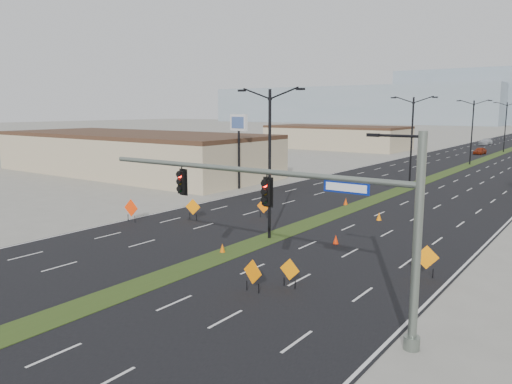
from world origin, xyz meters
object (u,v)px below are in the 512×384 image
Objects in this scene: construction_sign_5 at (427,258)px; pole_sign_west at (239,129)px; streetlight_3 at (506,125)px; car_far at (486,142)px; cone_0 at (222,248)px; car_left at (480,151)px; cone_3 at (346,202)px; cone_1 at (336,239)px; construction_sign_4 at (290,271)px; construction_sign_1 at (193,208)px; cone_2 at (379,216)px; streetlight_0 at (270,159)px; streetlight_2 at (472,130)px; signal_mast at (304,207)px; construction_sign_0 at (131,209)px; construction_sign_2 at (264,207)px; streetlight_1 at (412,139)px; construction_sign_3 at (253,273)px.

pole_sign_west is (-25.99, 17.44, 5.55)m from construction_sign_5.
car_far is (-7.49, 20.41, -4.68)m from streetlight_3.
cone_0 is (-11.51, -2.85, -0.72)m from construction_sign_5.
streetlight_3 is 2.52× the size of car_left.
pole_sign_west reaches higher than cone_3.
construction_sign_4 is at bearing -78.01° from cone_1.
construction_sign_1 is 14.76m from cone_2.
streetlight_2 is (0.00, 56.00, 0.00)m from streetlight_0.
streetlight_2 reaches higher than signal_mast.
streetlight_2 is 60.72m from cone_0.
construction_sign_5 is at bearing -57.51° from cone_2.
streetlight_3 is at bearing 92.99° from cone_2.
streetlight_2 reaches higher than cone_3.
construction_sign_0 is at bearing 156.54° from construction_sign_5.
construction_sign_2 is at bearing 128.46° from streetlight_0.
construction_sign_1 reaches higher than car_left.
construction_sign_2 is (-4.09, -50.85, -4.51)m from streetlight_2.
streetlight_1 is at bearing 63.22° from construction_sign_0.
construction_sign_0 is at bearing -167.13° from cone_1.
cone_3 is at bearing -94.35° from streetlight_1.
construction_sign_0 reaches higher than cone_0.
car_left is 2.31× the size of construction_sign_5.
construction_sign_4 is at bearing -82.40° from cone_2.
signal_mast is at bearing -76.65° from cone_2.
pole_sign_west is at bearing 132.27° from signal_mast.
cone_0 is at bearing -128.67° from cone_1.
cone_1 is at bearing -80.79° from streetlight_1.
construction_sign_0 is 16.24m from cone_1.
streetlight_0 is at bearing -78.05° from car_far.
car_far is 103.20m from construction_sign_1.
signal_mast is 9.65× the size of construction_sign_1.
signal_mast is 13.18m from streetlight_0.
construction_sign_0 is 19.27m from cone_3.
streetlight_2 is 55.02m from cone_1.
streetlight_1 is at bearing 101.98° from cone_2.
construction_sign_4 is 22.34m from cone_3.
streetlight_2 is 28.00m from streetlight_3.
construction_sign_4 reaches higher than cone_2.
construction_sign_2 is 16.01m from construction_sign_4.
construction_sign_1 is (-8.19, -26.79, -4.42)m from streetlight_1.
construction_sign_4 is at bearing -22.24° from cone_0.
construction_sign_2 reaches higher than cone_2.
car_left is (-2.83, 20.22, -4.74)m from streetlight_2.
car_far is 7.60× the size of cone_2.
car_left is at bearing 97.96° from streetlight_2.
car_far is at bearing 79.17° from construction_sign_2.
construction_sign_2 is at bearing -80.19° from car_far.
streetlight_3 is at bearing 103.29° from construction_sign_3.
signal_mast reaches higher than car_left.
streetlight_3 reaches higher than car_far.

